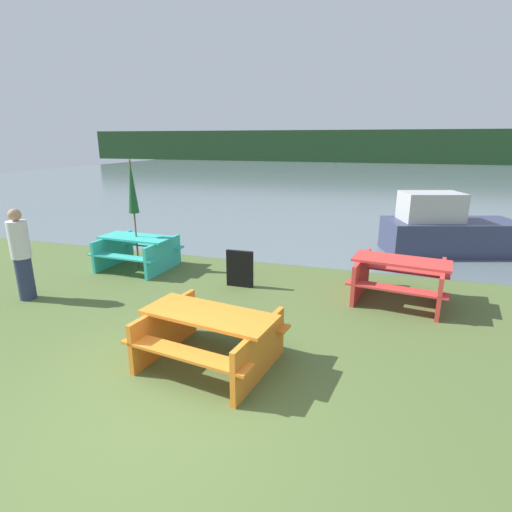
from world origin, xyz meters
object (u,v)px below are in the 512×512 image
object	(u,v)px
picnic_table_orange	(209,333)
person	(21,255)
picnic_table_teal	(137,249)
umbrella_darkgreen	(132,188)
picnic_table_red	(400,277)
boat	(446,231)
signboard	(240,269)

from	to	relation	value
picnic_table_orange	person	distance (m)	4.32
picnic_table_teal	umbrella_darkgreen	world-z (taller)	umbrella_darkgreen
picnic_table_orange	picnic_table_red	world-z (taller)	picnic_table_red
picnic_table_red	umbrella_darkgreen	distance (m)	5.86
picnic_table_teal	umbrella_darkgreen	bearing A→B (deg)	90.00
boat	signboard	xyz separation A→B (m)	(-4.27, -3.97, -0.22)
picnic_table_red	umbrella_darkgreen	size ratio (longest dim) A/B	0.75
picnic_table_orange	boat	distance (m)	7.75
picnic_table_teal	signboard	bearing A→B (deg)	-9.16
picnic_table_teal	picnic_table_red	bearing A→B (deg)	-2.52
person	picnic_table_orange	bearing A→B (deg)	-13.98
boat	signboard	distance (m)	5.84
picnic_table_teal	boat	world-z (taller)	boat
person	umbrella_darkgreen	bearing A→B (deg)	67.73
picnic_table_red	boat	bearing A→B (deg)	72.04
picnic_table_orange	person	bearing A→B (deg)	166.02
picnic_table_teal	umbrella_darkgreen	xyz separation A→B (m)	(0.00, 0.00, 1.40)
picnic_table_orange	picnic_table_red	bearing A→B (deg)	51.20
picnic_table_teal	signboard	distance (m)	2.69
picnic_table_orange	umbrella_darkgreen	size ratio (longest dim) A/B	0.79
picnic_table_teal	person	distance (m)	2.45
picnic_table_orange	boat	size ratio (longest dim) A/B	0.54
picnic_table_teal	person	world-z (taller)	person
picnic_table_teal	picnic_table_orange	bearing A→B (deg)	-45.17
boat	picnic_table_teal	bearing A→B (deg)	-170.56
picnic_table_orange	signboard	size ratio (longest dim) A/B	2.58
person	boat	bearing A→B (deg)	36.41
picnic_table_red	person	world-z (taller)	person
picnic_table_red	signboard	xyz separation A→B (m)	(-3.04, -0.18, -0.10)
picnic_table_orange	boat	xyz separation A→B (m)	(3.66, 6.82, 0.15)
picnic_table_orange	person	xyz separation A→B (m)	(-4.18, 1.04, 0.41)
picnic_table_teal	signboard	xyz separation A→B (m)	(2.65, -0.43, -0.07)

